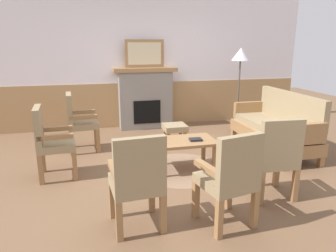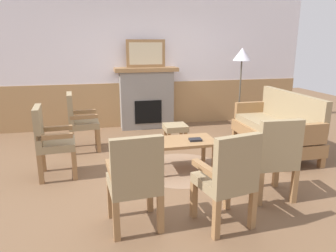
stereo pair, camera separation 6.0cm
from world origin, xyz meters
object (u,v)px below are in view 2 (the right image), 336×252
Objects in this scene: coffee_table at (181,144)px; armchair_front_center at (135,178)px; armchair_corner_left at (274,155)px; framed_picture at (146,54)px; footstool at (175,129)px; armchair_front_left at (228,176)px; armchair_near_fireplace at (79,119)px; fireplace at (147,98)px; book_on_table at (195,140)px; armchair_by_window_left at (50,139)px; couch at (276,128)px; floor_lamp_by_couch at (242,60)px.

coffee_table is 1.58m from armchair_front_center.
armchair_front_center is at bearing -170.76° from armchair_corner_left.
framed_picture is 0.83× the size of coffee_table.
footstool is 0.41× the size of armchair_front_left.
fireplace is at bearing 41.77° from armchair_near_fireplace.
footstool is 1.67m from armchair_near_fireplace.
book_on_table is 0.17× the size of armchair_front_center.
armchair_front_left is 1.00× the size of armchair_front_center.
coffee_table is 1.78m from armchair_by_window_left.
footstool is (0.21, 1.15, -0.10)m from coffee_table.
fireplace is 1.33× the size of armchair_front_left.
armchair_front_left is at bearing -131.70° from couch.
fireplace is 1.80m from armchair_near_fireplace.
armchair_front_center is at bearing -101.00° from framed_picture.
fireplace is 2.49m from book_on_table.
framed_picture is 0.82× the size of armchair_corner_left.
book_on_table is at bearing -83.36° from framed_picture.
book_on_table is at bearing 51.58° from armchair_front_center.
fireplace is 0.77× the size of floor_lamp_by_couch.
armchair_by_window_left and armchair_front_center have the same top height.
armchair_front_left is (-1.73, -1.94, 0.14)m from couch.
armchair_front_left is 0.86m from armchair_corner_left.
armchair_near_fireplace is at bearing 103.51° from armchair_front_center.
armchair_corner_left reaches higher than footstool.
armchair_by_window_left is 0.58× the size of floor_lamp_by_couch.
floor_lamp_by_couch is (3.49, 1.59, 0.91)m from armchair_by_window_left.
book_on_table is 1.63m from armchair_front_center.
coffee_table is at bearing -5.36° from armchair_by_window_left.
coffee_table is at bearing -166.19° from couch.
armchair_corner_left is at bearing 9.24° from armchair_front_center.
armchair_near_fireplace reaches higher than coffee_table.
armchair_near_fireplace is at bearing 118.85° from armchair_front_left.
armchair_near_fireplace reaches higher than book_on_table.
armchair_front_center is at bearing -145.66° from couch.
armchair_corner_left is (0.61, -1.01, 0.08)m from book_on_table.
armchair_front_center is (-0.73, -3.74, -1.02)m from framed_picture.
armchair_front_center is (0.94, -1.51, 0.00)m from armchair_by_window_left.
armchair_near_fireplace and armchair_corner_left have the same top height.
book_on_table is at bearing -130.10° from floor_lamp_by_couch.
couch is at bearing -46.23° from framed_picture.
armchair_by_window_left reaches higher than footstool.
framed_picture is at bearing 160.58° from floor_lamp_by_couch.
armchair_corner_left is (0.59, -2.23, 0.25)m from footstool.
floor_lamp_by_couch is at bearing 62.87° from armchair_front_left.
armchair_corner_left is at bearing -59.03° from book_on_table.
footstool is at bearing -76.07° from fireplace.
coffee_table is 0.98× the size of armchair_near_fireplace.
fireplace is 3.25× the size of footstool.
coffee_table is (-1.78, -0.44, -0.01)m from couch.
armchair_front_left is at bearing -10.25° from armchair_front_center.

